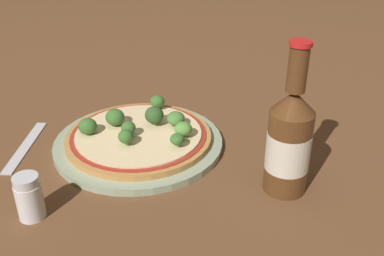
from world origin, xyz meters
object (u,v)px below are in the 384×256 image
Objects in this scene: beer_bottle at (289,141)px; pepper_shaker at (29,197)px; fork at (25,146)px; pizza at (139,136)px.

beer_bottle is 0.36m from pepper_shaker.
pizza is at bearing -86.26° from fork.
pizza is 1.45× the size of fork.
fork is at bearing 161.46° from beer_bottle.
beer_bottle reaches higher than fork.
pizza is at bearing 148.69° from beer_bottle.
pizza reaches higher than fork.
beer_bottle is at bearing 7.29° from pepper_shaker.
fork is (-0.06, 0.18, -0.03)m from pepper_shaker.
pepper_shaker is 0.19m from fork.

